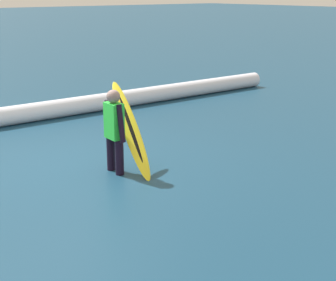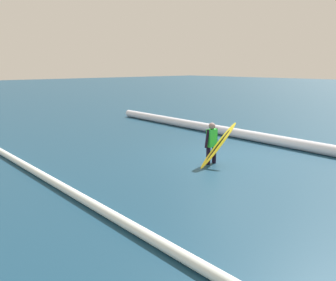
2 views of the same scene
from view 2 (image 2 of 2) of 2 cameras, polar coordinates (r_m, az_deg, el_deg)
The scene contains 5 objects.
ground_plane at distance 12.41m, azimuth 9.23°, elevation -2.83°, with size 153.88×153.88×0.00m, color navy.
surfer at distance 11.42m, azimuth 7.24°, elevation -0.11°, with size 0.22×0.58×1.39m.
surfboard at distance 11.24m, azimuth 8.36°, elevation -0.77°, with size 0.56×1.44×1.40m.
wave_crest_foreground at distance 15.63m, azimuth 12.72°, elevation 0.95°, with size 0.43×0.43×18.53m, color white.
wave_crest_midground at distance 10.75m, azimuth -20.43°, elevation -5.24°, with size 0.21×0.21×15.38m, color white.
Camera 2 is at (-7.46, 9.39, 3.20)m, focal length 36.79 mm.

